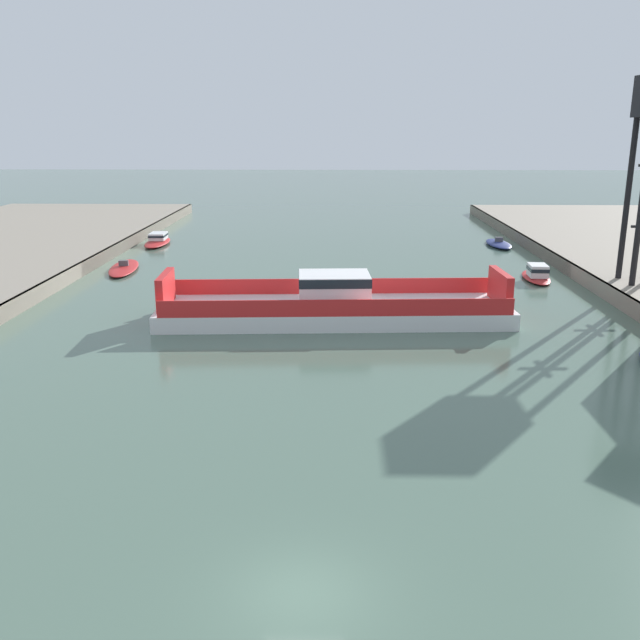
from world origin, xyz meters
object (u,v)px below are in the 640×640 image
(moored_boat_near_left, at_px, (499,244))
(moored_boat_upstream_a, at_px, (158,240))
(chain_ferry, at_px, (334,306))
(moored_boat_far_left, at_px, (537,274))
(moored_boat_near_right, at_px, (124,268))

(moored_boat_near_left, distance_m, moored_boat_upstream_a, 37.98)
(chain_ferry, xyz_separation_m, moored_boat_upstream_a, (-19.87, 31.02, -0.54))
(chain_ferry, height_order, moored_boat_near_left, chain_ferry)
(chain_ferry, distance_m, moored_boat_far_left, 21.79)
(moored_boat_far_left, bearing_deg, moored_boat_upstream_a, 154.37)
(moored_boat_upstream_a, bearing_deg, moored_boat_near_right, -88.19)
(moored_boat_upstream_a, bearing_deg, chain_ferry, -57.35)
(chain_ferry, bearing_deg, moored_boat_upstream_a, 122.65)
(chain_ferry, height_order, moored_boat_far_left, chain_ferry)
(moored_boat_upstream_a, bearing_deg, moored_boat_near_left, -0.35)
(moored_boat_near_right, bearing_deg, chain_ferry, -40.54)
(moored_boat_near_left, distance_m, moored_boat_far_left, 17.66)
(moored_boat_near_left, distance_m, moored_boat_near_right, 40.11)
(moored_boat_near_left, relative_size, moored_boat_far_left, 1.10)
(moored_boat_far_left, xyz_separation_m, moored_boat_upstream_a, (-37.25, 17.88, -0.07))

